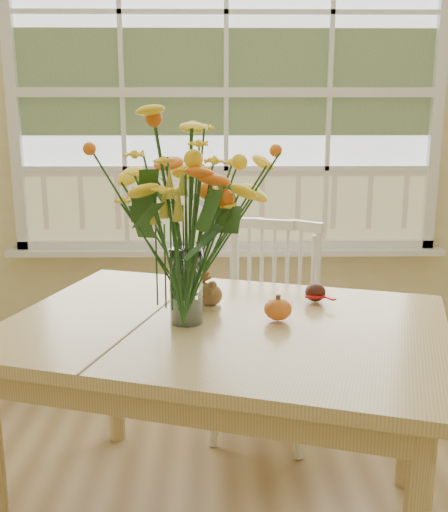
{
  "coord_description": "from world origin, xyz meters",
  "views": [
    {
      "loc": [
        -0.06,
        -1.07,
        1.44
      ],
      "look_at": [
        -0.03,
        0.83,
        0.98
      ],
      "focal_mm": 42.0,
      "sensor_mm": 36.0,
      "label": 1
    }
  ],
  "objects": [
    {
      "name": "dining_table",
      "position": [
        -0.03,
        0.81,
        0.67
      ],
      "size": [
        1.66,
        1.39,
        0.76
      ],
      "rotation": [
        0.0,
        0.0,
        -0.3
      ],
      "color": "tan",
      "rests_on": "floor"
    },
    {
      "name": "turkey_figurine",
      "position": [
        -0.08,
        0.96,
        0.82
      ],
      "size": [
        0.12,
        0.12,
        0.12
      ],
      "rotation": [
        0.0,
        0.0,
        -0.64
      ],
      "color": "#CCB78C",
      "rests_on": "dining_table"
    },
    {
      "name": "flower_vase",
      "position": [
        -0.16,
        0.81,
        1.13
      ],
      "size": [
        0.52,
        0.52,
        0.61
      ],
      "color": "white",
      "rests_on": "dining_table"
    },
    {
      "name": "dark_gourd",
      "position": [
        0.31,
        1.02,
        0.8
      ],
      "size": [
        0.13,
        0.12,
        0.07
      ],
      "color": "#38160F",
      "rests_on": "dining_table"
    },
    {
      "name": "windsor_chair",
      "position": [
        0.18,
        1.52,
        0.53
      ],
      "size": [
        0.55,
        0.53,
        0.95
      ],
      "rotation": [
        0.0,
        0.0,
        -0.31
      ],
      "color": "white",
      "rests_on": "floor"
    },
    {
      "name": "wall_back",
      "position": [
        0.0,
        2.25,
        1.35
      ],
      "size": [
        4.0,
        0.02,
        2.7
      ],
      "primitive_type": "cube",
      "color": "beige",
      "rests_on": "floor"
    },
    {
      "name": "window",
      "position": [
        0.0,
        2.21,
        1.53
      ],
      "size": [
        2.42,
        0.12,
        1.74
      ],
      "color": "silver",
      "rests_on": "wall_back"
    },
    {
      "name": "pumpkin",
      "position": [
        0.15,
        0.82,
        0.8
      ],
      "size": [
        0.09,
        0.09,
        0.07
      ],
      "primitive_type": "ellipsoid",
      "color": "#C54E17",
      "rests_on": "dining_table"
    }
  ]
}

